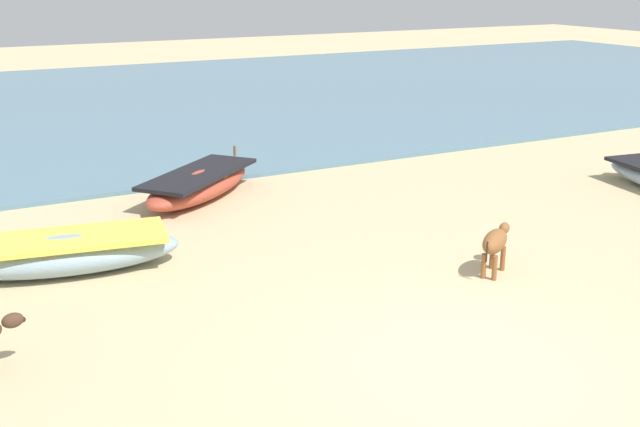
% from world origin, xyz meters
% --- Properties ---
extents(ground, '(80.00, 80.00, 0.00)m').
position_xyz_m(ground, '(0.00, 0.00, 0.00)').
color(ground, '#CCB789').
extents(sea_water, '(60.00, 20.00, 0.08)m').
position_xyz_m(sea_water, '(0.00, 18.18, 0.04)').
color(sea_water, slate).
rests_on(sea_water, ground).
extents(fishing_boat_1, '(3.23, 1.55, 0.72)m').
position_xyz_m(fishing_boat_1, '(-3.23, 4.73, 0.28)').
color(fishing_boat_1, '#8CA5B7').
rests_on(fishing_boat_1, ground).
extents(fishing_boat_3, '(3.00, 2.74, 0.70)m').
position_xyz_m(fishing_boat_3, '(-0.39, 7.32, 0.27)').
color(fishing_boat_3, '#B74733').
rests_on(fishing_boat_3, ground).
extents(calf_near_brown, '(0.89, 0.69, 0.63)m').
position_xyz_m(calf_near_brown, '(1.97, 1.91, 0.45)').
color(calf_near_brown, brown).
rests_on(calf_near_brown, ground).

